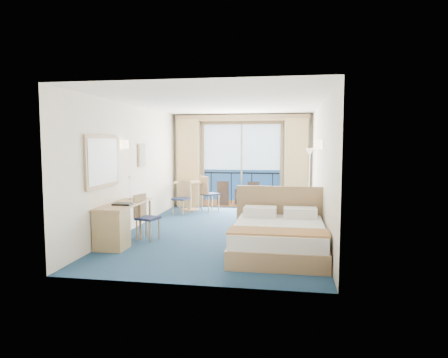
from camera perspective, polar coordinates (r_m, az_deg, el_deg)
floor at (r=8.59m, az=-0.08°, el=-7.46°), size 6.50×6.50×0.00m
room_walls at (r=8.37m, az=-0.08°, el=4.49°), size 4.04×6.54×2.72m
balcony_door at (r=11.59m, az=2.49°, el=1.57°), size 2.36×0.03×2.52m
curtain_left at (r=11.72m, az=-5.11°, el=2.24°), size 0.65×0.22×2.55m
curtain_right at (r=11.35m, az=10.24°, el=2.08°), size 0.65×0.22×2.55m
pelmet at (r=11.46m, az=2.49°, el=8.71°), size 3.80×0.25×0.18m
mirror at (r=7.55m, az=-16.96°, el=2.44°), size 0.05×1.25×0.95m
wall_print at (r=9.33m, az=-11.66°, el=3.37°), size 0.04×0.42×0.52m
sconce_left at (r=8.35m, az=-14.08°, el=4.82°), size 0.18×0.18×0.18m
sconce_right at (r=8.13m, az=13.40°, el=4.83°), size 0.18×0.18×0.18m
bed at (r=6.89m, az=7.84°, el=-8.18°), size 1.68×2.00×1.06m
nightstand at (r=8.14m, az=12.17°, el=-6.49°), size 0.38×0.36×0.50m
phone at (r=8.07m, az=11.97°, el=-4.49°), size 0.18×0.15×0.08m
armchair at (r=10.10m, az=10.14°, el=-3.37°), size 0.98×1.00×0.78m
floor_lamp at (r=10.48m, az=12.12°, el=2.03°), size 0.24×0.24×1.74m
desk at (r=7.48m, az=-15.37°, el=-6.35°), size 0.54×1.59×0.74m
desk_chair at (r=7.95m, az=-11.30°, el=-4.94°), size 0.47×0.47×0.88m
folder at (r=7.60m, az=-14.24°, el=-3.48°), size 0.34×0.26×0.03m
desk_lamp at (r=8.25m, az=-13.32°, el=-0.45°), size 0.12×0.12×0.46m
round_table at (r=11.14m, az=-4.92°, el=-1.37°), size 0.89×0.89×0.80m
table_chair_a at (r=10.98m, az=-2.37°, el=-1.77°), size 0.59×0.59×0.97m
table_chair_b at (r=10.55m, az=-5.93°, el=-2.35°), size 0.47×0.48×0.88m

